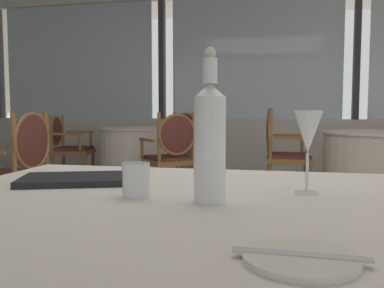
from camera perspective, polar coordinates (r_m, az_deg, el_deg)
ground_plane at (r=2.47m, az=2.76°, el=-18.76°), size 13.80×13.80×0.00m
window_wall_far at (r=6.24m, az=8.54°, el=6.22°), size 9.04×0.14×2.89m
side_plate at (r=0.66m, az=14.60°, el=-14.90°), size 0.17×0.17×0.01m
butter_knife at (r=0.65m, az=14.61°, el=-14.47°), size 0.20×0.03×0.00m
water_bottle at (r=1.00m, az=2.45°, el=0.60°), size 0.08×0.08×0.37m
wine_glass at (r=1.14m, az=15.60°, el=1.39°), size 0.08×0.08×0.22m
water_tumbler at (r=1.08m, az=-7.65°, el=-4.88°), size 0.07×0.07×0.09m
menu_book at (r=1.33m, az=-15.84°, el=-4.67°), size 0.36×0.29×0.02m
background_table_0 at (r=4.75m, az=24.60°, el=-3.03°), size 1.22×1.22×0.76m
dining_chair_0_0 at (r=4.56m, az=11.97°, el=-0.40°), size 0.49×0.55×1.00m
background_table_1 at (r=5.37m, az=-7.09°, el=-1.78°), size 1.05×1.05×0.76m
dining_chair_1_0 at (r=4.48m, az=-2.73°, el=-0.86°), size 0.66×0.65×0.96m
dining_chair_1_1 at (r=6.12m, az=-1.48°, el=0.73°), size 0.63×0.59×0.95m
dining_chair_1_2 at (r=5.58m, az=-16.75°, el=0.01°), size 0.54×0.59×0.92m
dining_chair_2_0 at (r=3.56m, az=-22.52°, el=-2.43°), size 0.49×0.55×0.98m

